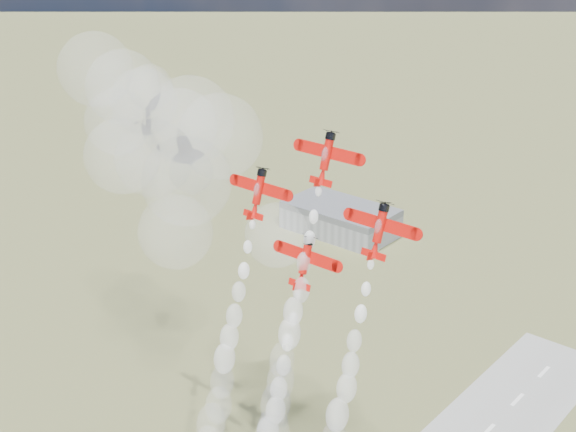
% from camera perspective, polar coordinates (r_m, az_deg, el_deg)
% --- Properties ---
extents(hangar, '(50.00, 28.00, 13.00)m').
position_cam_1_polar(hangar, '(368.92, 3.75, -0.20)').
color(hangar, gray).
rests_on(hangar, ground).
extents(plane_lead, '(12.70, 5.27, 8.82)m').
position_cam_1_polar(plane_lead, '(132.53, 2.73, 4.20)').
color(plane_lead, red).
rests_on(plane_lead, ground).
extents(plane_left, '(12.70, 5.27, 8.82)m').
position_cam_1_polar(plane_left, '(141.05, -2.13, 1.70)').
color(plane_left, red).
rests_on(plane_left, ground).
extents(plane_right, '(12.70, 5.27, 8.82)m').
position_cam_1_polar(plane_right, '(126.68, 6.52, -0.94)').
color(plane_right, red).
rests_on(plane_right, ground).
extents(plane_slot, '(12.70, 5.27, 8.82)m').
position_cam_1_polar(plane_slot, '(134.96, 1.20, -3.23)').
color(plane_slot, red).
rests_on(plane_slot, ground).
extents(smoke_trail_lead, '(5.34, 15.61, 44.03)m').
position_cam_1_polar(smoke_trail_lead, '(141.07, -0.51, -11.58)').
color(smoke_trail_lead, white).
rests_on(smoke_trail_lead, plane_lead).
extents(smoke_trail_left, '(5.34, 16.25, 43.99)m').
position_cam_1_polar(smoke_trail_left, '(151.24, -5.07, -12.99)').
color(smoke_trail_left, white).
rests_on(smoke_trail_left, plane_left).
extents(drifted_smoke_cloud, '(65.70, 38.79, 52.10)m').
position_cam_1_polar(drifted_smoke_cloud, '(193.75, -8.59, 5.26)').
color(drifted_smoke_cloud, white).
rests_on(drifted_smoke_cloud, ground).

